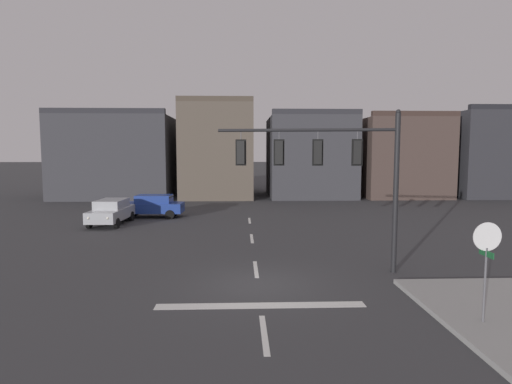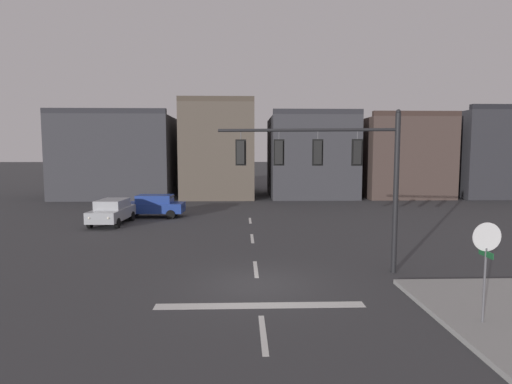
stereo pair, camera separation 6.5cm
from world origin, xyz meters
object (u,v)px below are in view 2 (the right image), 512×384
object	(u,v)px
signal_mast_near_side	(331,163)
car_lot_middle	(112,211)
stop_sign	(486,248)
car_lot_nearside	(154,205)

from	to	relation	value
signal_mast_near_side	car_lot_middle	bearing A→B (deg)	136.87
signal_mast_near_side	stop_sign	world-z (taller)	signal_mast_near_side
stop_sign	car_lot_nearside	bearing A→B (deg)	123.16
stop_sign	car_lot_middle	distance (m)	22.32
car_lot_nearside	car_lot_middle	size ratio (longest dim) A/B	1.00
stop_sign	car_lot_middle	bearing A→B (deg)	131.79
stop_sign	car_lot_nearside	size ratio (longest dim) A/B	0.63
signal_mast_near_side	car_lot_middle	xyz separation A→B (m)	(-11.90, 11.15, -3.40)
car_lot_nearside	car_lot_middle	xyz separation A→B (m)	(-2.05, -2.97, 0.00)
signal_mast_near_side	car_lot_middle	world-z (taller)	signal_mast_near_side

